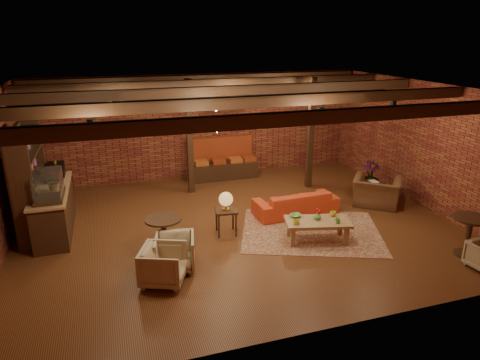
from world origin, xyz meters
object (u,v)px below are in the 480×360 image
object	(u,v)px
plant_tall	(374,148)
side_table_book	(371,184)
armchair_a	(163,263)
round_table_right	(469,230)
coffee_table	(317,223)
side_table_lamp	(226,202)
armchair_right	(377,187)
round_table_left	(164,229)
armchair_b	(175,251)
sofa	(295,203)

from	to	relation	value
plant_tall	side_table_book	bearing A→B (deg)	-124.39
armchair_a	side_table_book	world-z (taller)	armchair_a
side_table_book	round_table_right	world-z (taller)	round_table_right
coffee_table	side_table_book	distance (m)	2.88
side_table_lamp	armchair_right	xyz separation A→B (m)	(4.26, 0.44, -0.25)
side_table_lamp	side_table_book	bearing A→B (deg)	8.85
side_table_book	round_table_right	size ratio (longest dim) A/B	0.71
side_table_book	armchair_right	bearing A→B (deg)	-74.79
armchair_a	side_table_lamp	bearing A→B (deg)	-23.51
coffee_table	plant_tall	distance (m)	3.95
round_table_left	armchair_a	xyz separation A→B (m)	(-0.17, -1.12, -0.14)
armchair_right	side_table_book	world-z (taller)	armchair_right
coffee_table	round_table_right	xyz separation A→B (m)	(2.63, -1.52, 0.14)
armchair_a	armchair_b	distance (m)	0.50
round_table_left	armchair_a	distance (m)	1.15
round_table_left	coffee_table	bearing A→B (deg)	-7.86
round_table_left	plant_tall	xyz separation A→B (m)	(6.25, 1.99, 0.74)
side_table_lamp	round_table_right	distance (m)	5.07
coffee_table	side_table_lamp	size ratio (longest dim) A/B	1.52
side_table_lamp	armchair_b	size ratio (longest dim) A/B	1.32
side_table_lamp	armchair_right	distance (m)	4.29
armchair_b	plant_tall	bearing A→B (deg)	35.02
armchair_b	round_table_right	size ratio (longest dim) A/B	0.90
sofa	side_table_lamp	world-z (taller)	side_table_lamp
sofa	round_table_right	distance (m)	3.89
armchair_a	round_table_right	xyz separation A→B (m)	(6.07, -0.85, 0.17)
armchair_right	plant_tall	bearing A→B (deg)	-76.90
coffee_table	armchair_a	size ratio (longest dim) A/B	1.95
side_table_book	plant_tall	distance (m)	1.28
plant_tall	armchair_right	bearing A→B (deg)	-116.23
armchair_right	plant_tall	size ratio (longest dim) A/B	0.46
round_table_right	plant_tall	size ratio (longest dim) A/B	0.33
side_table_book	round_table_right	xyz separation A→B (m)	(0.23, -3.10, 0.03)
armchair_b	armchair_right	xyz separation A→B (m)	(5.62, 1.62, 0.13)
coffee_table	side_table_book	xyz separation A→B (m)	(2.40, 1.58, 0.11)
armchair_a	armchair_b	bearing A→B (deg)	-11.64
round_table_left	side_table_book	distance (m)	5.78
armchair_right	side_table_book	distance (m)	0.23
round_table_left	armchair_right	xyz separation A→B (m)	(5.72, 0.91, -0.01)
round_table_left	armchair_a	world-z (taller)	armchair_a
side_table_book	round_table_left	bearing A→B (deg)	-168.72
side_table_book	side_table_lamp	bearing A→B (deg)	-171.15
side_table_lamp	armchair_a	distance (m)	2.32
armchair_a	armchair_right	distance (m)	6.24
sofa	round_table_left	xyz separation A→B (m)	(-3.44, -1.03, 0.22)
sofa	side_table_book	xyz separation A→B (m)	(2.23, 0.10, 0.23)
round_table_right	side_table_lamp	bearing A→B (deg)	151.06
armchair_b	plant_tall	size ratio (longest dim) A/B	0.30
armchair_right	round_table_right	world-z (taller)	armchair_right
sofa	coffee_table	world-z (taller)	coffee_table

